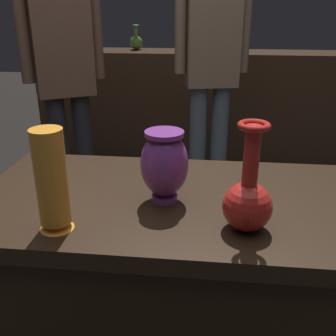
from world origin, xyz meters
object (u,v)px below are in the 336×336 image
at_px(vase_tall_behind, 248,199).
at_px(vase_left_accent, 52,182).
at_px(shelf_vase_center, 200,42).
at_px(visitor_center_back, 212,58).
at_px(vase_centerpiece, 164,164).
at_px(shelf_vase_left, 136,42).
at_px(shelf_vase_far_left, 72,41).
at_px(visitor_near_left, 64,65).

xyz_separation_m(vase_tall_behind, vase_left_accent, (-0.49, -0.05, 0.05)).
relative_size(shelf_vase_center, visitor_center_back, 0.14).
height_order(vase_centerpiece, shelf_vase_left, shelf_vase_left).
bearing_deg(vase_centerpiece, visitor_center_back, 85.61).
bearing_deg(shelf_vase_far_left, shelf_vase_center, -1.66).
distance_m(vase_tall_behind, shelf_vase_far_left, 2.68).
height_order(shelf_vase_left, visitor_center_back, visitor_center_back).
xyz_separation_m(vase_tall_behind, visitor_near_left, (-0.95, 1.33, 0.13)).
distance_m(vase_tall_behind, shelf_vase_left, 2.54).
relative_size(vase_tall_behind, vase_left_accent, 1.07).
xyz_separation_m(vase_left_accent, visitor_near_left, (-0.46, 1.38, 0.08)).
relative_size(vase_centerpiece, shelf_vase_left, 1.12).
relative_size(vase_tall_behind, shelf_vase_left, 1.50).
height_order(vase_tall_behind, visitor_near_left, visitor_near_left).
relative_size(vase_tall_behind, shelf_vase_center, 1.23).
bearing_deg(vase_tall_behind, vase_left_accent, -174.07).
distance_m(vase_centerpiece, shelf_vase_far_left, 2.45).
bearing_deg(visitor_near_left, shelf_vase_far_left, -103.33).
relative_size(vase_left_accent, shelf_vase_center, 1.16).
relative_size(shelf_vase_left, visitor_near_left, 0.11).
height_order(vase_tall_behind, shelf_vase_left, shelf_vase_left).
bearing_deg(shelf_vase_left, visitor_center_back, -50.82).
height_order(vase_left_accent, visitor_center_back, visitor_center_back).
bearing_deg(shelf_vase_center, vase_tall_behind, -84.80).
bearing_deg(vase_tall_behind, vase_centerpiece, 149.29).
xyz_separation_m(shelf_vase_far_left, shelf_vase_left, (0.52, 0.07, -0.00)).
xyz_separation_m(shelf_vase_left, visitor_center_back, (0.62, -0.76, -0.03)).
bearing_deg(visitor_center_back, shelf_vase_center, -94.39).
xyz_separation_m(vase_tall_behind, shelf_vase_left, (-0.73, 2.43, 0.17)).
xyz_separation_m(vase_centerpiece, visitor_center_back, (0.12, 1.53, 0.11)).
bearing_deg(shelf_vase_left, vase_centerpiece, -77.63).
relative_size(vase_centerpiece, visitor_center_back, 0.13).
bearing_deg(shelf_vase_center, shelf_vase_far_left, 178.34).
bearing_deg(vase_centerpiece, shelf_vase_left, 102.37).
bearing_deg(visitor_center_back, visitor_near_left, 8.77).
bearing_deg(vase_left_accent, shelf_vase_left, 95.54).
distance_m(vase_tall_behind, visitor_center_back, 1.68).
relative_size(vase_tall_behind, visitor_center_back, 0.17).
bearing_deg(vase_tall_behind, shelf_vase_center, 95.20).
distance_m(vase_centerpiece, visitor_center_back, 1.54).
bearing_deg(vase_tall_behind, visitor_center_back, 93.85).
relative_size(shelf_vase_center, shelf_vase_far_left, 2.18).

